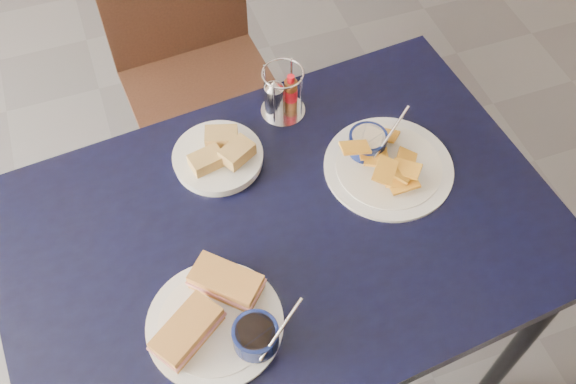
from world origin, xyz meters
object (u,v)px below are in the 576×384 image
object	(u,v)px
dining_table	(281,244)
sandwich_plate	(219,317)
chair_far	(192,54)
plantain_plate	(382,159)
condiment_caddy	(281,96)
bread_basket	(219,156)

from	to	relation	value
dining_table	sandwich_plate	xyz separation A→B (m)	(-0.19, -0.17, 0.09)
chair_far	plantain_plate	bearing A→B (deg)	-68.26
plantain_plate	condiment_caddy	bearing A→B (deg)	125.49
dining_table	sandwich_plate	distance (m)	0.27
dining_table	plantain_plate	size ratio (longest dim) A/B	4.23
condiment_caddy	dining_table	bearing A→B (deg)	-109.28
condiment_caddy	sandwich_plate	bearing A→B (deg)	-121.59
plantain_plate	condiment_caddy	xyz separation A→B (m)	(-0.17, 0.23, 0.04)
condiment_caddy	chair_far	bearing A→B (deg)	104.02
sandwich_plate	plantain_plate	size ratio (longest dim) A/B	1.00
sandwich_plate	plantain_plate	bearing A→B (deg)	28.51
condiment_caddy	plantain_plate	bearing A→B (deg)	-54.51
dining_table	condiment_caddy	xyz separation A→B (m)	(0.11, 0.32, 0.12)
dining_table	condiment_caddy	size ratio (longest dim) A/B	9.33
bread_basket	plantain_plate	bearing A→B (deg)	-20.91
bread_basket	condiment_caddy	bearing A→B (deg)	27.89
chair_far	condiment_caddy	distance (m)	0.57
dining_table	bread_basket	world-z (taller)	bread_basket
sandwich_plate	condiment_caddy	xyz separation A→B (m)	(0.30, 0.49, 0.03)
dining_table	chair_far	world-z (taller)	chair_far
dining_table	plantain_plate	xyz separation A→B (m)	(0.28, 0.09, 0.09)
sandwich_plate	bread_basket	world-z (taller)	sandwich_plate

